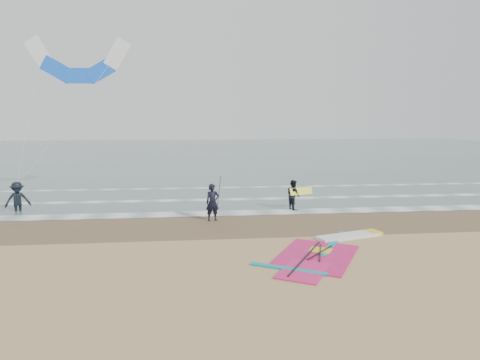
{
  "coord_description": "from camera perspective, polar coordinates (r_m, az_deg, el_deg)",
  "views": [
    {
      "loc": [
        -2.54,
        -13.25,
        4.82
      ],
      "look_at": [
        -0.59,
        5.0,
        2.2
      ],
      "focal_mm": 32.0,
      "sensor_mm": 36.0,
      "label": 1
    }
  ],
  "objects": [
    {
      "name": "ground",
      "position": [
        14.33,
        4.58,
        -11.56
      ],
      "size": [
        120.0,
        120.0,
        0.0
      ],
      "primitive_type": "plane",
      "color": "tan",
      "rests_on": "ground"
    },
    {
      "name": "sea_water",
      "position": [
        61.49,
        -3.72,
        3.62
      ],
      "size": [
        120.0,
        80.0,
        0.02
      ],
      "primitive_type": "cube",
      "color": "#47605E",
      "rests_on": "ground"
    },
    {
      "name": "wet_sand_band",
      "position": [
        20.0,
        1.39,
        -5.81
      ],
      "size": [
        120.0,
        5.0,
        0.01
      ],
      "primitive_type": "cube",
      "color": "brown",
      "rests_on": "ground"
    },
    {
      "name": "foam_waterline",
      "position": [
        24.3,
        0.03,
        -3.24
      ],
      "size": [
        120.0,
        9.15,
        0.02
      ],
      "color": "white",
      "rests_on": "ground"
    },
    {
      "name": "windsurf_rig",
      "position": [
        16.27,
        11.55,
        -9.14
      ],
      "size": [
        6.02,
        5.7,
        0.14
      ],
      "color": "white",
      "rests_on": "ground"
    },
    {
      "name": "person_standing",
      "position": [
        20.4,
        -3.68,
        -3.0
      ],
      "size": [
        0.73,
        0.56,
        1.78
      ],
      "primitive_type": "imported",
      "rotation": [
        0.0,
        0.0,
        0.22
      ],
      "color": "black",
      "rests_on": "ground"
    },
    {
      "name": "person_walking",
      "position": [
        22.98,
        7.11,
        -1.99
      ],
      "size": [
        0.84,
        0.94,
        1.62
      ],
      "primitive_type": "imported",
      "rotation": [
        0.0,
        0.0,
        1.91
      ],
      "color": "black",
      "rests_on": "ground"
    },
    {
      "name": "person_wading",
      "position": [
        25.18,
        -27.58,
        -1.61
      ],
      "size": [
        1.44,
        1.21,
        1.93
      ],
      "primitive_type": "imported",
      "rotation": [
        0.0,
        0.0,
        0.48
      ],
      "color": "black",
      "rests_on": "ground"
    },
    {
      "name": "held_pole",
      "position": [
        20.33,
        -2.85,
        -1.84
      ],
      "size": [
        0.17,
        0.86,
        1.82
      ],
      "color": "black",
      "rests_on": "ground"
    },
    {
      "name": "carried_kiteboard",
      "position": [
        22.94,
        8.15,
        -1.48
      ],
      "size": [
        1.3,
        0.51,
        0.39
      ],
      "color": "yellow",
      "rests_on": "ground"
    },
    {
      "name": "surf_kite",
      "position": [
        28.64,
        -20.66,
        14.19
      ],
      "size": [
        6.3,
        4.59,
        8.47
      ],
      "color": "white",
      "rests_on": "ground"
    }
  ]
}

